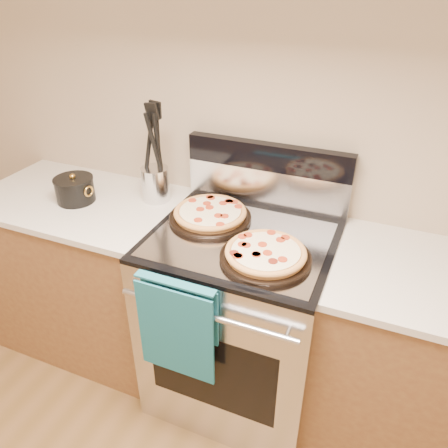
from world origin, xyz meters
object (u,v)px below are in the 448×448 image
at_px(pepperoni_pizza_back, 210,214).
at_px(saucepan, 75,190).
at_px(utensil_crock, 156,184).
at_px(pepperoni_pizza_front, 266,254).
at_px(range_body, 241,320).

xyz_separation_m(pepperoni_pizza_back, saucepan, (-0.68, -0.06, 0.02)).
bearing_deg(pepperoni_pizza_back, utensil_crock, 163.21).
relative_size(pepperoni_pizza_back, saucepan, 1.98).
xyz_separation_m(utensil_crock, saucepan, (-0.35, -0.16, -0.03)).
xyz_separation_m(pepperoni_pizza_back, pepperoni_pizza_front, (0.32, -0.20, -0.00)).
height_order(range_body, pepperoni_pizza_front, pepperoni_pizza_front).
bearing_deg(saucepan, pepperoni_pizza_front, -7.76).
bearing_deg(pepperoni_pizza_front, utensil_crock, 155.33).
bearing_deg(pepperoni_pizza_front, pepperoni_pizza_back, 148.10).
bearing_deg(saucepan, utensil_crock, 25.03).
bearing_deg(range_body, saucepan, 179.56).
relative_size(pepperoni_pizza_front, saucepan, 1.92).
height_order(pepperoni_pizza_back, saucepan, saucepan).
xyz_separation_m(pepperoni_pizza_front, utensil_crock, (-0.65, 0.30, 0.04)).
xyz_separation_m(range_body, saucepan, (-0.86, 0.01, 0.52)).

